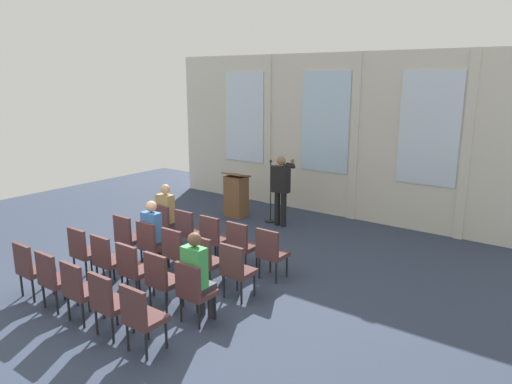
{
  "coord_description": "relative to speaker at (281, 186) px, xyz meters",
  "views": [
    {
      "loc": [
        5.86,
        -4.52,
        3.5
      ],
      "look_at": [
        -0.08,
        3.44,
        1.1
      ],
      "focal_mm": 33.56,
      "sensor_mm": 36.0,
      "label": 1
    }
  ],
  "objects": [
    {
      "name": "chair_r0_c2",
      "position": [
        0.29,
        -2.74,
        -0.45
      ],
      "size": [
        0.46,
        0.44,
        0.94
      ],
      "color": "black",
      "rests_on": "ground"
    },
    {
      "name": "ground_plane",
      "position": [
        0.29,
        -4.7,
        -0.98
      ],
      "size": [
        16.42,
        16.42,
        0.0
      ],
      "primitive_type": "plane",
      "color": "#2D384C"
    },
    {
      "name": "chair_r0_c1",
      "position": [
        -0.39,
        -2.74,
        -0.45
      ],
      "size": [
        0.46,
        0.44,
        0.94
      ],
      "color": "black",
      "rests_on": "ground"
    },
    {
      "name": "chair_r3_c1",
      "position": [
        -0.39,
        -5.64,
        -0.45
      ],
      "size": [
        0.46,
        0.44,
        0.94
      ],
      "color": "black",
      "rests_on": "ground"
    },
    {
      "name": "chair_r2_c4",
      "position": [
        1.63,
        -4.67,
        -0.45
      ],
      "size": [
        0.46,
        0.44,
        0.94
      ],
      "color": "black",
      "rests_on": "ground"
    },
    {
      "name": "chair_r3_c0",
      "position": [
        -1.06,
        -5.64,
        -0.45
      ],
      "size": [
        0.46,
        0.44,
        0.94
      ],
      "color": "black",
      "rests_on": "ground"
    },
    {
      "name": "chair_r0_c0",
      "position": [
        -1.06,
        -2.74,
        -0.45
      ],
      "size": [
        0.46,
        0.44,
        0.94
      ],
      "color": "black",
      "rests_on": "ground"
    },
    {
      "name": "rear_partition",
      "position": [
        0.32,
        1.61,
        1.09
      ],
      "size": [
        9.72,
        0.14,
        4.09
      ],
      "color": "beige",
      "rests_on": "ground"
    },
    {
      "name": "chair_r2_c3",
      "position": [
        0.96,
        -4.67,
        -0.45
      ],
      "size": [
        0.46,
        0.44,
        0.94
      ],
      "color": "black",
      "rests_on": "ground"
    },
    {
      "name": "audience_r0_c0",
      "position": [
        -1.06,
        -2.66,
        -0.23
      ],
      "size": [
        0.36,
        0.39,
        1.36
      ],
      "color": "#2D2D33",
      "rests_on": "ground"
    },
    {
      "name": "lectern",
      "position": [
        -1.35,
        -0.03,
        -0.43
      ],
      "size": [
        0.6,
        0.48,
        1.16
      ],
      "color": "brown",
      "rests_on": "ground"
    },
    {
      "name": "audience_r1_c1",
      "position": [
        -0.39,
        -3.62,
        -0.25
      ],
      "size": [
        0.36,
        0.39,
        1.31
      ],
      "color": "#2D2D33",
      "rests_on": "ground"
    },
    {
      "name": "chair_r3_c2",
      "position": [
        0.29,
        -5.64,
        -0.45
      ],
      "size": [
        0.46,
        0.44,
        0.94
      ],
      "color": "black",
      "rests_on": "ground"
    },
    {
      "name": "chair_r1_c0",
      "position": [
        -1.06,
        -3.7,
        -0.45
      ],
      "size": [
        0.46,
        0.44,
        0.94
      ],
      "color": "black",
      "rests_on": "ground"
    },
    {
      "name": "chair_r1_c2",
      "position": [
        0.29,
        -3.7,
        -0.45
      ],
      "size": [
        0.46,
        0.44,
        0.94
      ],
      "color": "black",
      "rests_on": "ground"
    },
    {
      "name": "chair_r1_c1",
      "position": [
        -0.39,
        -3.7,
        -0.45
      ],
      "size": [
        0.46,
        0.44,
        0.94
      ],
      "color": "black",
      "rests_on": "ground"
    },
    {
      "name": "chair_r1_c3",
      "position": [
        0.96,
        -3.7,
        -0.45
      ],
      "size": [
        0.46,
        0.44,
        0.94
      ],
      "color": "black",
      "rests_on": "ground"
    },
    {
      "name": "chair_r3_c3",
      "position": [
        0.96,
        -5.64,
        -0.45
      ],
      "size": [
        0.46,
        0.44,
        0.94
      ],
      "color": "black",
      "rests_on": "ground"
    },
    {
      "name": "chair_r3_c4",
      "position": [
        1.63,
        -5.64,
        -0.45
      ],
      "size": [
        0.46,
        0.44,
        0.94
      ],
      "color": "black",
      "rests_on": "ground"
    },
    {
      "name": "chair_r2_c1",
      "position": [
        -0.39,
        -4.67,
        -0.45
      ],
      "size": [
        0.46,
        0.44,
        0.94
      ],
      "color": "black",
      "rests_on": "ground"
    },
    {
      "name": "chair_r0_c4",
      "position": [
        1.63,
        -2.74,
        -0.45
      ],
      "size": [
        0.46,
        0.44,
        0.94
      ],
      "color": "black",
      "rests_on": "ground"
    },
    {
      "name": "chair_r0_c3",
      "position": [
        0.96,
        -2.74,
        -0.45
      ],
      "size": [
        0.46,
        0.44,
        0.94
      ],
      "color": "black",
      "rests_on": "ground"
    },
    {
      "name": "audience_r2_c4",
      "position": [
        1.63,
        -4.59,
        -0.22
      ],
      "size": [
        0.36,
        0.39,
        1.37
      ],
      "color": "#2D2D33",
      "rests_on": "ground"
    },
    {
      "name": "chair_r2_c2",
      "position": [
        0.29,
        -4.67,
        -0.45
      ],
      "size": [
        0.46,
        0.44,
        0.94
      ],
      "color": "black",
      "rests_on": "ground"
    },
    {
      "name": "chair_r1_c4",
      "position": [
        1.63,
        -3.7,
        -0.45
      ],
      "size": [
        0.46,
        0.44,
        0.94
      ],
      "color": "black",
      "rests_on": "ground"
    },
    {
      "name": "speaker",
      "position": [
        0.0,
        0.0,
        0.0
      ],
      "size": [
        0.51,
        0.69,
        1.69
      ],
      "color": "black",
      "rests_on": "ground"
    },
    {
      "name": "mic_stand",
      "position": [
        -0.37,
        0.11,
        -0.65
      ],
      "size": [
        0.28,
        0.28,
        1.55
      ],
      "color": "black",
      "rests_on": "ground"
    },
    {
      "name": "chair_r2_c0",
      "position": [
        -1.06,
        -4.67,
        -0.45
      ],
      "size": [
        0.46,
        0.44,
        0.94
      ],
      "color": "black",
      "rests_on": "ground"
    }
  ]
}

